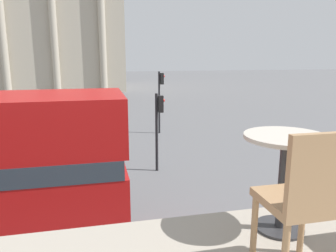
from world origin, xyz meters
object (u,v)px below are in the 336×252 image
Objects in this scene: traffic_light_near at (158,121)px; pedestrian_black at (55,98)px; traffic_light_mid at (160,93)px; car_black at (49,117)px; cafe_dining_table at (285,161)px; pedestrian_red at (38,96)px; plaza_building_left at (14,6)px; cafe_chair_0 at (306,198)px.

traffic_light_near is 19.72m from pedestrian_black.
traffic_light_mid is at bearing 77.85° from traffic_light_near.
traffic_light_near is 0.86× the size of traffic_light_mid.
traffic_light_mid is 8.20m from car_black.
cafe_dining_table is 18.39m from traffic_light_mid.
cafe_dining_table is at bearing -98.66° from traffic_light_mid.
car_black is at bearing 62.01° from pedestrian_red.
cafe_dining_table is at bearing 61.91° from pedestrian_red.
pedestrian_red is (4.92, -17.28, -10.79)m from plaza_building_left.
plaza_building_left is 7.65× the size of traffic_light_mid.
cafe_dining_table is 11.50m from traffic_light_near.
plaza_building_left is (-11.68, 49.93, 7.55)m from cafe_dining_table.
cafe_chair_0 is 0.23× the size of traffic_light_mid.
plaza_building_left reaches higher than pedestrian_red.
plaza_building_left reaches higher than car_black.
pedestrian_black is at bearing 100.04° from cafe_chair_0.
pedestrian_black is at bearing 99.34° from cafe_dining_table.
traffic_light_mid is (1.48, 6.86, 0.34)m from traffic_light_near.
pedestrian_red reaches higher than car_black.
pedestrian_red is (-8.05, 21.40, -1.30)m from traffic_light_near.
traffic_light_mid is 0.93× the size of car_black.
plaza_building_left reaches higher than cafe_dining_table.
car_black is (7.23, -28.37, -11.01)m from plaza_building_left.
traffic_light_mid is at bearing 82.21° from cafe_chair_0.
traffic_light_near is 1.95× the size of pedestrian_black.
plaza_building_left reaches higher than cafe_chair_0.
car_black is (-5.73, 10.31, -1.51)m from traffic_light_near.
cafe_chair_0 reaches higher than pedestrian_red.
cafe_chair_0 is 31.00m from pedestrian_black.
pedestrian_red is (-6.55, 33.20, -3.22)m from cafe_chair_0.
plaza_building_left is at bearing 114.41° from traffic_light_mid.
cafe_chair_0 is at bearing -97.20° from traffic_light_near.
cafe_chair_0 is at bearing -167.74° from car_black.
pedestrian_black is (-4.71, 30.48, -3.14)m from cafe_chair_0.
car_black is 8.39m from pedestrian_black.
car_black is at bearing 102.09° from cafe_chair_0.
traffic_light_mid reaches higher than pedestrian_red.
pedestrian_red is (-9.52, 14.54, -1.64)m from traffic_light_mid.
pedestrian_red is (-6.76, 32.66, -3.24)m from cafe_dining_table.
cafe_dining_table is at bearing -166.94° from car_black.
cafe_chair_0 is 22.78m from car_black.
plaza_building_left is 7.14× the size of car_black.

